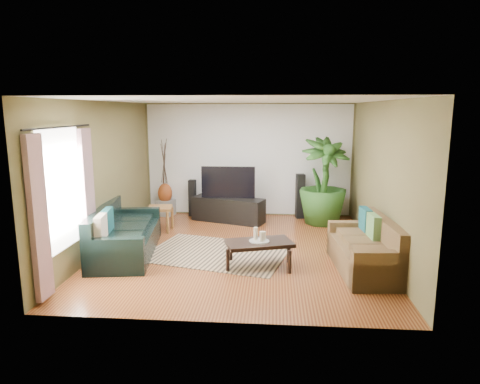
# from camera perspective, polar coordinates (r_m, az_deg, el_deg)

# --- Properties ---
(floor) EXTENTS (5.50, 5.50, 0.00)m
(floor) POSITION_cam_1_polar(r_m,az_deg,el_deg) (7.96, -0.12, -7.71)
(floor) COLOR brown
(floor) RESTS_ON ground
(ceiling) EXTENTS (5.50, 5.50, 0.00)m
(ceiling) POSITION_cam_1_polar(r_m,az_deg,el_deg) (7.55, -0.12, 12.10)
(ceiling) COLOR white
(ceiling) RESTS_ON ground
(wall_back) EXTENTS (5.00, 0.00, 5.00)m
(wall_back) POSITION_cam_1_polar(r_m,az_deg,el_deg) (10.36, 1.13, 4.30)
(wall_back) COLOR brown
(wall_back) RESTS_ON ground
(wall_front) EXTENTS (5.00, 0.00, 5.00)m
(wall_front) POSITION_cam_1_polar(r_m,az_deg,el_deg) (4.96, -2.72, -3.03)
(wall_front) COLOR brown
(wall_front) RESTS_ON ground
(wall_left) EXTENTS (0.00, 5.50, 5.50)m
(wall_left) POSITION_cam_1_polar(r_m,az_deg,el_deg) (8.23, -17.76, 2.05)
(wall_left) COLOR brown
(wall_left) RESTS_ON ground
(wall_right) EXTENTS (0.00, 5.50, 5.50)m
(wall_right) POSITION_cam_1_polar(r_m,az_deg,el_deg) (7.84, 18.41, 1.60)
(wall_right) COLOR brown
(wall_right) RESTS_ON ground
(backwall_panel) EXTENTS (4.90, 0.00, 4.90)m
(backwall_panel) POSITION_cam_1_polar(r_m,az_deg,el_deg) (10.35, 1.12, 4.29)
(backwall_panel) COLOR white
(backwall_panel) RESTS_ON ground
(window_pane) EXTENTS (0.00, 1.80, 1.80)m
(window_pane) POSITION_cam_1_polar(r_m,az_deg,el_deg) (6.78, -22.69, 0.35)
(window_pane) COLOR white
(window_pane) RESTS_ON ground
(curtain_near) EXTENTS (0.08, 0.35, 2.20)m
(curtain_near) POSITION_cam_1_polar(r_m,az_deg,el_deg) (6.16, -25.26, -3.22)
(curtain_near) COLOR gray
(curtain_near) RESTS_ON ground
(curtain_far) EXTENTS (0.08, 0.35, 2.20)m
(curtain_far) POSITION_cam_1_polar(r_m,az_deg,el_deg) (7.46, -19.61, -0.49)
(curtain_far) COLOR gray
(curtain_far) RESTS_ON ground
(curtain_rod) EXTENTS (0.03, 1.90, 0.03)m
(curtain_rod) POSITION_cam_1_polar(r_m,az_deg,el_deg) (6.66, -22.88, 7.97)
(curtain_rod) COLOR black
(curtain_rod) RESTS_ON ground
(sofa_left) EXTENTS (1.27, 2.34, 0.85)m
(sofa_left) POSITION_cam_1_polar(r_m,az_deg,el_deg) (7.91, -14.95, -5.01)
(sofa_left) COLOR black
(sofa_left) RESTS_ON floor
(sofa_right) EXTENTS (0.94, 1.84, 0.85)m
(sofa_right) POSITION_cam_1_polar(r_m,az_deg,el_deg) (7.13, 16.21, -6.82)
(sofa_right) COLOR brown
(sofa_right) RESTS_ON floor
(area_rug) EXTENTS (2.78, 2.26, 0.01)m
(area_rug) POSITION_cam_1_polar(r_m,az_deg,el_deg) (7.79, -3.09, -8.12)
(area_rug) COLOR tan
(area_rug) RESTS_ON floor
(coffee_table) EXTENTS (1.19, 0.87, 0.43)m
(coffee_table) POSITION_cam_1_polar(r_m,az_deg,el_deg) (7.08, 2.56, -8.27)
(coffee_table) COLOR black
(coffee_table) RESTS_ON floor
(candle_tray) EXTENTS (0.33, 0.33, 0.01)m
(candle_tray) POSITION_cam_1_polar(r_m,az_deg,el_deg) (7.01, 2.57, -6.54)
(candle_tray) COLOR gray
(candle_tray) RESTS_ON coffee_table
(candle_tall) EXTENTS (0.07, 0.07, 0.21)m
(candle_tall) POSITION_cam_1_polar(r_m,az_deg,el_deg) (7.01, 2.10, -5.57)
(candle_tall) COLOR beige
(candle_tall) RESTS_ON candle_tray
(candle_mid) EXTENTS (0.07, 0.07, 0.16)m
(candle_mid) POSITION_cam_1_polar(r_m,az_deg,el_deg) (6.95, 2.90, -5.94)
(candle_mid) COLOR beige
(candle_mid) RESTS_ON candle_tray
(candle_short) EXTENTS (0.07, 0.07, 0.14)m
(candle_short) POSITION_cam_1_polar(r_m,az_deg,el_deg) (7.05, 3.17, -5.82)
(candle_short) COLOR #EEE0C9
(candle_short) RESTS_ON candle_tray
(tv_stand) EXTENTS (1.74, 1.02, 0.56)m
(tv_stand) POSITION_cam_1_polar(r_m,az_deg,el_deg) (9.86, -1.58, -2.37)
(tv_stand) COLOR black
(tv_stand) RESTS_ON floor
(television) EXTENTS (1.22, 0.07, 0.72)m
(television) POSITION_cam_1_polar(r_m,az_deg,el_deg) (9.75, -1.59, 1.32)
(television) COLOR black
(television) RESTS_ON tv_stand
(speaker_left) EXTENTS (0.17, 0.19, 0.88)m
(speaker_left) POSITION_cam_1_polar(r_m,az_deg,el_deg) (10.43, -6.36, -0.79)
(speaker_left) COLOR black
(speaker_left) RESTS_ON floor
(speaker_right) EXTENTS (0.22, 0.24, 1.05)m
(speaker_right) POSITION_cam_1_polar(r_m,az_deg,el_deg) (10.24, 8.02, -0.55)
(speaker_right) COLOR black
(speaker_right) RESTS_ON floor
(potted_plant) EXTENTS (1.38, 1.38, 1.94)m
(potted_plant) POSITION_cam_1_polar(r_m,az_deg,el_deg) (9.75, 11.06, 1.42)
(potted_plant) COLOR #24501A
(potted_plant) RESTS_ON floor
(plant_pot) EXTENTS (0.36, 0.36, 0.28)m
(plant_pot) POSITION_cam_1_polar(r_m,az_deg,el_deg) (9.92, 10.89, -3.32)
(plant_pot) COLOR black
(plant_pot) RESTS_ON floor
(pedestal) EXTENTS (0.46, 0.46, 0.38)m
(pedestal) POSITION_cam_1_polar(r_m,az_deg,el_deg) (10.62, -9.89, -2.06)
(pedestal) COLOR #999996
(pedestal) RESTS_ON floor
(vase) EXTENTS (0.34, 0.34, 0.48)m
(vase) POSITION_cam_1_polar(r_m,az_deg,el_deg) (10.55, -9.96, -0.15)
(vase) COLOR brown
(vase) RESTS_ON pedestal
(side_table) EXTENTS (0.57, 0.57, 0.52)m
(side_table) POSITION_cam_1_polar(r_m,az_deg,el_deg) (9.26, -10.58, -3.53)
(side_table) COLOR #945F30
(side_table) RESTS_ON floor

